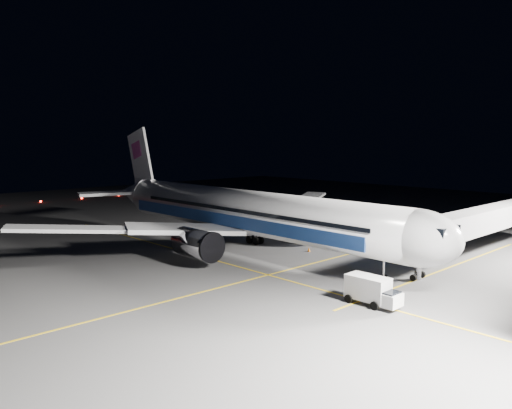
{
  "coord_description": "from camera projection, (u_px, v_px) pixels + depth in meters",
  "views": [
    {
      "loc": [
        47.29,
        -43.03,
        14.46
      ],
      "look_at": [
        -0.54,
        2.16,
        6.0
      ],
      "focal_mm": 35.0,
      "sensor_mm": 36.0,
      "label": 1
    }
  ],
  "objects": [
    {
      "name": "service_truck",
      "position": [
        372.0,
        290.0,
        43.92
      ],
      "size": [
        5.0,
        2.29,
        2.53
      ],
      "rotation": [
        0.0,
        0.0,
        0.01
      ],
      "color": "white",
      "rests_on": "ground"
    },
    {
      "name": "baggage_tug",
      "position": [
        332.0,
        234.0,
        73.18
      ],
      "size": [
        2.58,
        2.15,
        1.77
      ],
      "rotation": [
        0.0,
        0.0,
        0.09
      ],
      "color": "black",
      "rests_on": "ground"
    },
    {
      "name": "guide_line_side",
      "position": [
        444.0,
        270.0,
        56.2
      ],
      "size": [
        0.25,
        40.0,
        0.01
      ],
      "primitive_type": "cube",
      "color": "gold",
      "rests_on": "ground"
    },
    {
      "name": "safety_cone_a",
      "position": [
        297.0,
        232.0,
        77.51
      ],
      "size": [
        0.41,
        0.41,
        0.61
      ],
      "primitive_type": "cone",
      "color": "orange",
      "rests_on": "ground"
    },
    {
      "name": "jet_bridge",
      "position": [
        476.0,
        222.0,
        61.11
      ],
      "size": [
        3.6,
        34.4,
        6.3
      ],
      "color": "#B2B2B7",
      "rests_on": "ground"
    },
    {
      "name": "ground",
      "position": [
        247.0,
        252.0,
        65.25
      ],
      "size": [
        200.0,
        200.0,
        0.0
      ],
      "primitive_type": "plane",
      "color": "#4C4C4F",
      "rests_on": "ground"
    },
    {
      "name": "airliner",
      "position": [
        241.0,
        212.0,
        65.37
      ],
      "size": [
        61.48,
        54.22,
        16.64
      ],
      "color": "silver",
      "rests_on": "ground"
    },
    {
      "name": "safety_cone_c",
      "position": [
        257.0,
        243.0,
        69.68
      ],
      "size": [
        0.35,
        0.35,
        0.52
      ],
      "primitive_type": "cone",
      "color": "orange",
      "rests_on": "ground"
    },
    {
      "name": "safety_cone_b",
      "position": [
        309.0,
        250.0,
        65.27
      ],
      "size": [
        0.38,
        0.38,
        0.57
      ],
      "primitive_type": "cone",
      "color": "orange",
      "rests_on": "ground"
    },
    {
      "name": "guide_line_main",
      "position": [
        305.0,
        265.0,
        58.04
      ],
      "size": [
        0.25,
        80.0,
        0.01
      ],
      "primitive_type": "cube",
      "color": "gold",
      "rests_on": "ground"
    },
    {
      "name": "taxiway_lights",
      "position": [
        41.0,
        202.0,
        117.13
      ],
      "size": [
        0.44,
        60.44,
        0.44
      ],
      "color": "#FF140A",
      "rests_on": "ground"
    },
    {
      "name": "guide_line_cross",
      "position": [
        211.0,
        259.0,
        61.16
      ],
      "size": [
        70.0,
        0.25,
        0.01
      ],
      "primitive_type": "cube",
      "color": "gold",
      "rests_on": "ground"
    }
  ]
}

